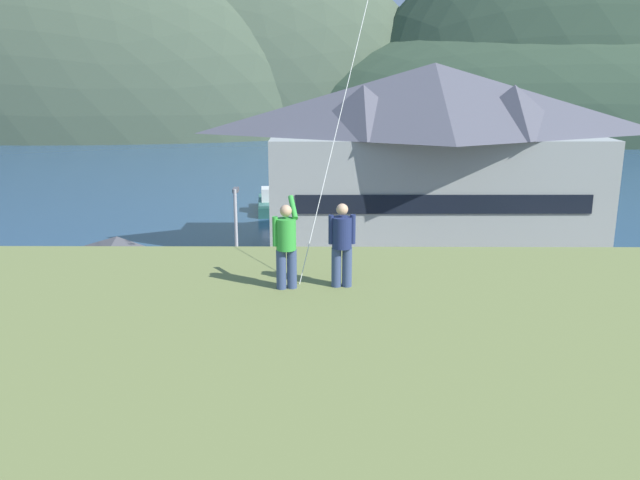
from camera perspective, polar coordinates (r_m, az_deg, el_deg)
ground_plane at (r=23.80m, az=0.52°, el=-15.22°), size 600.00×600.00×0.00m
parking_lot_pad at (r=28.23m, az=0.50°, el=-10.09°), size 40.00×20.00×0.10m
bay_water at (r=81.52m, az=0.44°, el=6.23°), size 360.00×84.00×0.03m
far_hill_west_ridge at (r=139.32m, az=-19.65°, el=8.86°), size 104.12×50.48×70.46m
far_hill_east_peak at (r=140.71m, az=-9.27°, el=9.56°), size 98.16×50.00×76.12m
far_hill_center_saddle at (r=144.78m, az=23.83°, el=8.66°), size 103.45×54.78×83.65m
harbor_lodge at (r=42.49m, az=9.67°, el=7.21°), size 21.32×10.74×12.24m
storage_shed_near_lot at (r=27.45m, az=-16.81°, el=-5.11°), size 8.29×6.18×5.55m
wharf_dock at (r=55.30m, az=-1.11°, el=2.59°), size 3.20×13.16×0.70m
moored_boat_wharfside at (r=56.41m, az=-4.40°, el=3.17°), size 2.39×6.03×2.16m
moored_boat_outer_mooring at (r=54.47m, az=2.74°, el=2.79°), size 3.30×8.46×2.16m
parked_car_back_row_left at (r=24.73m, az=9.61°, el=-11.45°), size 4.30×2.26×1.82m
parked_car_front_row_silver at (r=32.48m, az=21.87°, el=-5.88°), size 4.30×2.25×1.82m
parked_car_front_row_red at (r=28.30m, az=3.55°, el=-7.81°), size 4.20×2.06×1.82m
parked_car_lone_by_shed at (r=25.92m, az=23.16°, el=-11.22°), size 4.26×2.17×1.82m
parked_car_back_row_right at (r=30.91m, az=11.95°, el=-6.14°), size 4.26×2.18×1.82m
parked_car_corner_spot at (r=23.78m, az=-7.43°, el=-12.47°), size 4.24×2.14×1.82m
parking_light_pole at (r=32.55m, az=-7.25°, el=-0.01°), size 0.24×0.78×6.15m
person_kite_flyer at (r=13.23m, az=-2.96°, el=-0.28°), size 0.52×0.70×1.86m
person_companion at (r=13.33m, az=1.91°, el=-0.22°), size 0.55×0.40×1.74m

